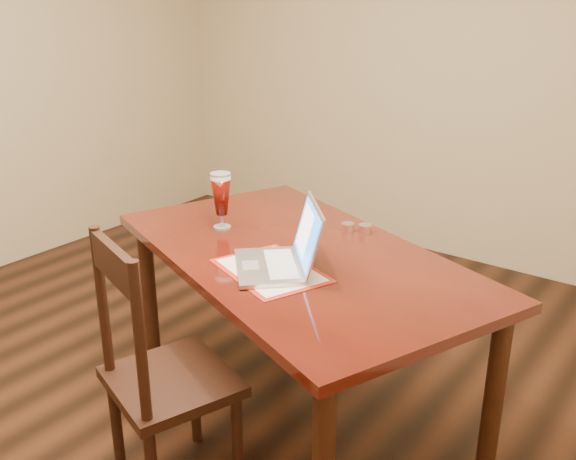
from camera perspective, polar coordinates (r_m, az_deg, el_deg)
The scene contains 4 objects.
ground at distance 3.14m, azimuth -8.93°, elevation -15.59°, with size 5.00×5.00×0.00m, color black.
room_shell at distance 2.54m, azimuth -11.22°, elevation 18.46°, with size 4.51×5.01×2.71m.
dining_table at distance 2.74m, azimuth 0.62°, elevation -3.68°, with size 1.94×1.51×1.07m.
dining_chair at distance 2.48m, azimuth -11.16°, elevation -12.63°, with size 0.57×0.55×1.06m.
Camera 1 is at (1.87, -1.72, 1.84)m, focal length 40.00 mm.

